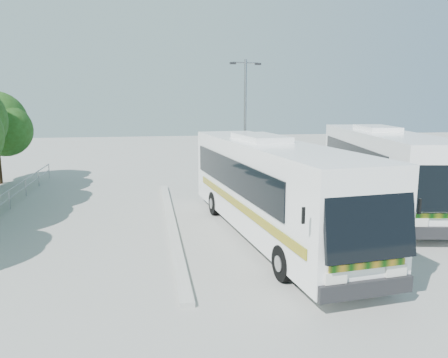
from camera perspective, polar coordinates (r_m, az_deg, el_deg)
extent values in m
plane|color=gray|center=(17.60, 0.96, -7.28)|extent=(100.00, 100.00, 0.00)
cube|color=#B2B2AD|center=(19.22, -6.95, -5.60)|extent=(0.40, 16.00, 0.15)
cylinder|color=gray|center=(31.60, -22.24, 0.73)|extent=(0.06, 0.06, 1.00)
sphere|color=#1D380F|center=(30.62, -26.66, 5.72)|extent=(3.28, 3.28, 3.28)
cube|color=white|center=(17.09, 5.95, -0.79)|extent=(4.11, 13.30, 3.32)
cube|color=black|center=(11.33, 18.53, -4.81)|extent=(2.55, 0.76, 2.12)
cube|color=black|center=(17.17, 0.87, 0.71)|extent=(1.18, 10.41, 1.20)
cube|color=black|center=(18.16, 9.26, 1.09)|extent=(1.18, 10.41, 1.20)
cube|color=#11530B|center=(16.46, 1.84, -3.40)|extent=(1.25, 11.27, 0.31)
cylinder|color=black|center=(13.26, 7.78, -10.83)|extent=(0.44, 1.12, 1.09)
cylinder|color=black|center=(14.39, 16.92, -9.49)|extent=(0.44, 1.12, 1.09)
cylinder|color=black|center=(20.47, -1.23, -3.19)|extent=(0.44, 1.12, 1.09)
cylinder|color=black|center=(21.22, 5.23, -2.75)|extent=(0.44, 1.12, 1.09)
cube|color=white|center=(23.37, 19.90, 1.70)|extent=(5.14, 13.56, 3.38)
cube|color=black|center=(17.24, 27.23, -0.27)|extent=(2.60, 0.96, 2.15)
cube|color=black|center=(23.53, 16.20, 2.97)|extent=(1.99, 10.46, 1.22)
cube|color=black|center=(24.43, 22.57, 2.85)|extent=(1.99, 10.46, 1.22)
cube|color=#0D5C0E|center=(22.73, 16.72, 0.02)|extent=(2.13, 11.32, 0.31)
cylinder|color=black|center=(19.26, 20.30, -4.67)|extent=(0.53, 1.15, 1.11)
cylinder|color=black|center=(20.24, 27.00, -4.46)|extent=(0.53, 1.15, 1.11)
cylinder|color=black|center=(26.82, 14.56, -0.29)|extent=(0.53, 1.15, 1.11)
cylinder|color=black|center=(27.53, 19.62, -0.30)|extent=(0.53, 1.15, 1.11)
cylinder|color=gray|center=(25.05, 2.76, 6.73)|extent=(0.18, 0.18, 7.55)
cylinder|color=gray|center=(25.09, 2.83, 14.93)|extent=(1.50, 0.34, 0.08)
cube|color=black|center=(24.80, 1.17, 14.89)|extent=(0.36, 0.23, 0.11)
cube|color=black|center=(25.39, 4.46, 14.75)|extent=(0.36, 0.23, 0.11)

